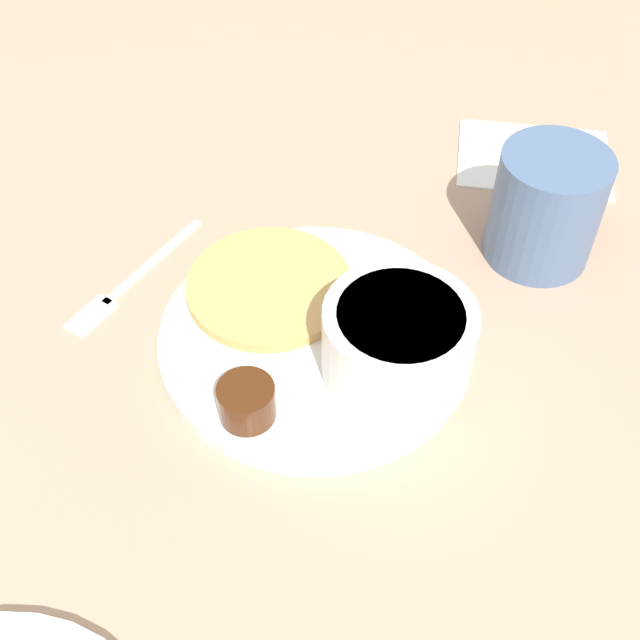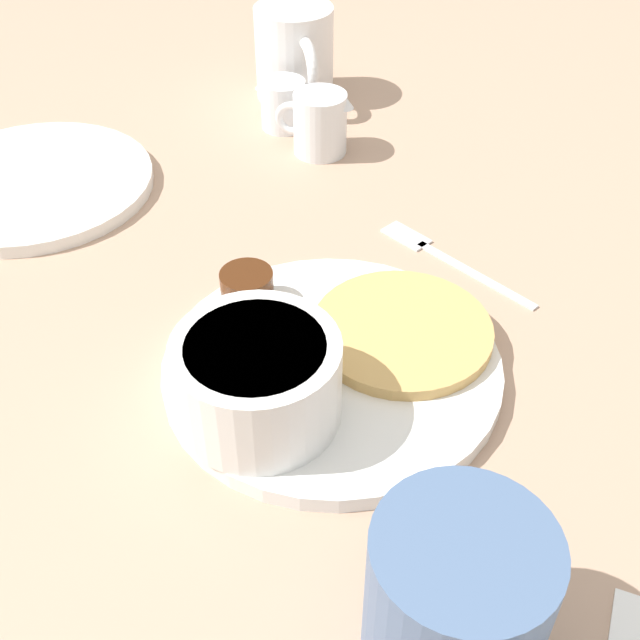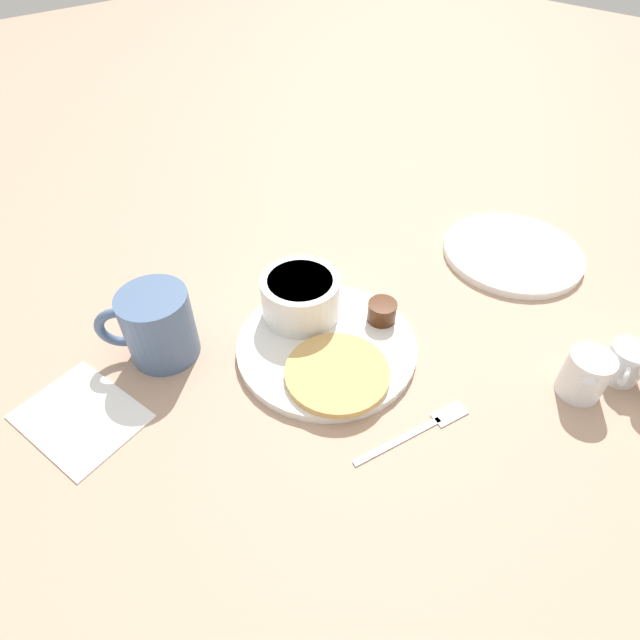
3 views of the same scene
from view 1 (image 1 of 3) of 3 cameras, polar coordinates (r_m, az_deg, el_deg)
ground_plane at (r=0.60m, az=-0.32°, el=-1.58°), size 4.00×4.00×0.00m
plate at (r=0.59m, az=-0.32°, el=-1.21°), size 0.23×0.23×0.01m
pancake_stack at (r=0.62m, az=-3.65°, el=2.40°), size 0.13×0.13×0.01m
bowl at (r=0.55m, az=5.58°, el=-1.43°), size 0.10×0.10×0.06m
syrup_cup at (r=0.54m, az=-5.24°, el=-5.79°), size 0.04×0.04×0.03m
butter_ramekin at (r=0.55m, az=6.55°, el=-4.22°), size 0.04×0.04×0.04m
coffee_mug at (r=0.66m, az=15.95°, el=7.80°), size 0.09×0.11×0.09m
fork at (r=0.65m, az=-13.83°, el=2.32°), size 0.05×0.15×0.00m
napkin at (r=0.79m, az=14.96°, el=11.11°), size 0.16×0.13×0.00m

